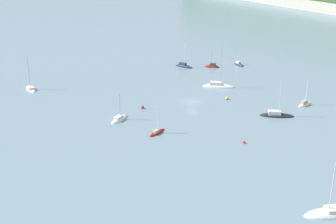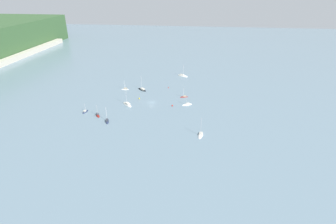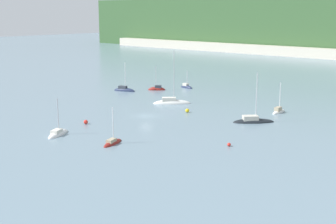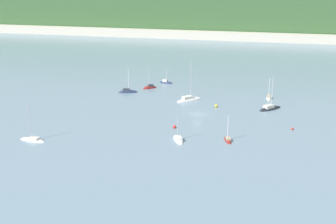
% 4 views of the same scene
% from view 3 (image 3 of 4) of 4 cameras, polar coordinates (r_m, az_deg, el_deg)
% --- Properties ---
extents(ground_plane, '(600.00, 600.00, 0.00)m').
position_cam_3_polar(ground_plane, '(91.67, -2.69, -0.48)').
color(ground_plane, slate).
extents(sailboat_0, '(2.76, 5.04, 6.28)m').
position_cam_3_polar(sailboat_0, '(72.83, -6.77, -3.80)').
color(sailboat_0, maroon).
rests_on(sailboat_0, ground_plane).
extents(sailboat_1, '(4.51, 3.91, 7.03)m').
position_cam_3_polar(sailboat_1, '(122.14, -1.36, 2.75)').
color(sailboat_1, maroon).
rests_on(sailboat_1, ground_plane).
extents(sailboat_2, '(4.15, 6.01, 6.75)m').
position_cam_3_polar(sailboat_2, '(79.66, -13.26, -2.67)').
color(sailboat_2, white).
rests_on(sailboat_2, ground_plane).
extents(sailboat_3, '(1.69, 5.03, 6.66)m').
position_cam_3_polar(sailboat_3, '(97.23, 13.34, 0.03)').
color(sailboat_3, white).
rests_on(sailboat_3, ground_plane).
extents(sailboat_5, '(4.77, 2.21, 5.40)m').
position_cam_3_polar(sailboat_5, '(125.82, 2.26, 3.02)').
color(sailboat_5, '#232D4C').
rests_on(sailboat_5, ground_plane).
extents(sailboat_6, '(6.11, 3.47, 8.30)m').
position_cam_3_polar(sailboat_6, '(121.08, -5.35, 2.62)').
color(sailboat_6, '#232D4C').
rests_on(sailboat_6, ground_plane).
extents(sailboat_7, '(7.62, 7.52, 12.67)m').
position_cam_3_polar(sailboat_7, '(103.91, 0.45, 1.11)').
color(sailboat_7, white).
rests_on(sailboat_7, ground_plane).
extents(sailboat_9, '(6.99, 7.32, 9.88)m').
position_cam_3_polar(sailboat_9, '(87.73, 10.33, -1.15)').
color(sailboat_9, black).
rests_on(sailboat_9, ground_plane).
extents(mooring_buoy_0, '(0.77, 0.77, 0.77)m').
position_cam_3_polar(mooring_buoy_0, '(86.20, -9.99, -1.20)').
color(mooring_buoy_0, red).
rests_on(mooring_buoy_0, ground_plane).
extents(mooring_buoy_1, '(0.55, 0.55, 0.55)m').
position_cam_3_polar(mooring_buoy_1, '(71.58, 7.45, -3.96)').
color(mooring_buoy_1, red).
rests_on(mooring_buoy_1, ground_plane).
extents(mooring_buoy_2, '(0.78, 0.78, 0.78)m').
position_cam_3_polar(mooring_buoy_2, '(94.77, 2.36, 0.18)').
color(mooring_buoy_2, yellow).
rests_on(mooring_buoy_2, ground_plane).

